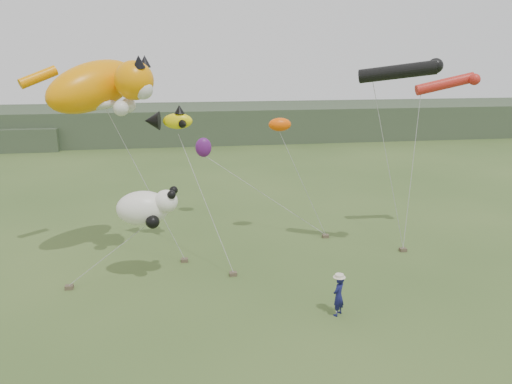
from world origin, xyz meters
TOP-DOWN VIEW (x-y plane):
  - ground at (0.00, 0.00)m, footprint 120.00×120.00m
  - headland at (-3.11, 44.69)m, footprint 90.00×13.00m
  - festival_attendant at (1.41, -0.12)m, footprint 0.72×0.72m
  - sandbag_anchors at (-1.26, 5.74)m, footprint 17.03×4.84m
  - cat_kite at (-8.01, 6.55)m, footprint 6.26×4.90m
  - fish_kite at (-5.12, 8.06)m, footprint 2.50×1.68m
  - tube_kites at (7.35, 5.98)m, footprint 7.32×4.34m
  - panda_kite at (-6.17, 4.29)m, footprint 2.75×1.78m
  - misc_kites at (-1.46, 11.14)m, footprint 5.00×5.10m

SIDE VIEW (x-z plane):
  - ground at x=0.00m, z-range 0.00..0.00m
  - sandbag_anchors at x=-1.26m, z-range 0.00..0.18m
  - festival_attendant at x=1.41m, z-range 0.00..1.68m
  - headland at x=-3.11m, z-range -0.08..3.92m
  - panda_kite at x=-6.17m, z-range 2.69..4.39m
  - misc_kites at x=-1.46m, z-range 3.99..6.88m
  - fish_kite at x=-5.12m, z-range 6.29..7.57m
  - cat_kite at x=-8.01m, z-range 7.13..10.37m
  - tube_kites at x=7.35m, z-range 8.13..10.09m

